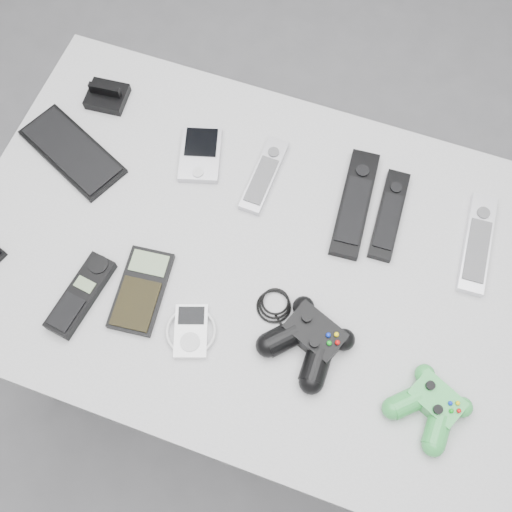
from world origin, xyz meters
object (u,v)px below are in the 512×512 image
(desk, at_px, (262,269))
(cordless_handset, at_px, (81,295))
(remote_silver_b, at_px, (477,243))
(remote_black_a, at_px, (389,214))
(controller_black, at_px, (310,339))
(controller_green, at_px, (431,405))
(pda, at_px, (200,154))
(remote_black_b, at_px, (355,203))
(calculator, at_px, (141,290))
(remote_silver_a, at_px, (264,175))
(mp3_player, at_px, (191,331))
(pda_keyboard, at_px, (72,151))

(desk, distance_m, cordless_handset, 0.35)
(remote_silver_b, bearing_deg, remote_black_a, 175.63)
(controller_black, bearing_deg, remote_black_a, 97.75)
(desk, height_order, controller_green, controller_green)
(pda, distance_m, remote_black_b, 0.33)
(remote_black_a, relative_size, calculator, 1.19)
(remote_black_b, bearing_deg, remote_black_a, -5.56)
(remote_black_b, distance_m, calculator, 0.44)
(remote_black_b, bearing_deg, remote_silver_a, 175.14)
(pda, bearing_deg, remote_silver_a, -17.07)
(desk, xyz_separation_m, mp3_player, (-0.07, -0.18, 0.08))
(remote_black_a, distance_m, remote_silver_b, 0.17)
(remote_black_b, distance_m, mp3_player, 0.40)
(desk, bearing_deg, controller_black, -44.01)
(cordless_handset, distance_m, calculator, 0.11)
(pda, bearing_deg, cordless_handset, -121.40)
(pda, distance_m, controller_black, 0.44)
(remote_silver_a, relative_size, calculator, 1.06)
(remote_silver_a, bearing_deg, remote_black_a, 1.18)
(remote_silver_a, xyz_separation_m, cordless_handset, (-0.23, -0.35, 0.00))
(remote_silver_b, distance_m, controller_black, 0.38)
(desk, relative_size, cordless_handset, 7.11)
(remote_black_a, distance_m, controller_green, 0.37)
(remote_black_b, bearing_deg, controller_green, -60.19)
(calculator, bearing_deg, cordless_handset, -161.41)
(remote_black_b, distance_m, controller_black, 0.29)
(remote_silver_a, bearing_deg, remote_black_b, 1.37)
(pda_keyboard, relative_size, remote_silver_a, 1.34)
(pda_keyboard, xyz_separation_m, controller_green, (0.80, -0.26, 0.01))
(desk, distance_m, controller_green, 0.41)
(controller_black, relative_size, controller_green, 1.83)
(pda, xyz_separation_m, remote_black_b, (0.33, -0.00, 0.00))
(remote_silver_b, relative_size, controller_green, 1.58)
(remote_silver_b, height_order, controller_green, controller_green)
(mp3_player, distance_m, controller_black, 0.21)
(pda, relative_size, remote_black_a, 0.64)
(pda_keyboard, distance_m, cordless_handset, 0.32)
(pda, relative_size, remote_silver_b, 0.60)
(remote_silver_b, bearing_deg, mp3_player, -146.09)
(mp3_player, bearing_deg, cordless_handset, 161.90)
(mp3_player, bearing_deg, pda_keyboard, 124.48)
(pda, height_order, controller_black, controller_black)
(pda, bearing_deg, mp3_player, -87.41)
(pda_keyboard, relative_size, pda, 1.86)
(mp3_player, bearing_deg, desk, 49.31)
(pda_keyboard, bearing_deg, mp3_player, -11.65)
(remote_black_b, height_order, mp3_player, remote_black_b)
(remote_silver_b, distance_m, calculator, 0.64)
(pda_keyboard, relative_size, remote_black_a, 1.20)
(remote_black_b, relative_size, mp3_player, 2.38)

